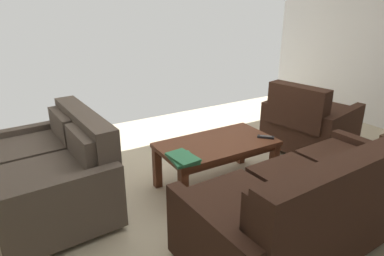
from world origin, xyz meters
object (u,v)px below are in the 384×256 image
at_px(loveseat_near, 53,171).
at_px(book_stack, 183,158).
at_px(sofa_main, 314,203).
at_px(tv_remote, 266,137).
at_px(coffee_table, 217,149).
at_px(armchair_side, 308,122).

relative_size(loveseat_near, book_stack, 4.68).
xyz_separation_m(sofa_main, tv_remote, (-0.37, -0.92, 0.10)).
distance_m(loveseat_near, book_stack, 1.12).
bearing_deg(tv_remote, sofa_main, 68.09).
bearing_deg(coffee_table, book_stack, 21.04).
relative_size(loveseat_near, coffee_table, 1.26).
relative_size(loveseat_near, armchair_side, 1.36).
distance_m(armchair_side, tv_remote, 0.97).
relative_size(armchair_side, book_stack, 3.43).
xyz_separation_m(loveseat_near, coffee_table, (-1.41, 0.41, 0.04)).
bearing_deg(armchair_side, tv_remote, 16.79).
bearing_deg(book_stack, armchair_side, -170.78).
xyz_separation_m(armchair_side, book_stack, (1.86, 0.30, 0.12)).
bearing_deg(coffee_table, tv_remote, 161.46).
height_order(coffee_table, book_stack, book_stack).
xyz_separation_m(loveseat_near, armchair_side, (-2.80, 0.28, 0.01)).
distance_m(loveseat_near, coffee_table, 1.47).
bearing_deg(loveseat_near, tv_remote, 163.31).
distance_m(sofa_main, tv_remote, 1.00).
height_order(loveseat_near, coffee_table, loveseat_near).
relative_size(sofa_main, armchair_side, 1.85).
distance_m(sofa_main, armchair_side, 1.76).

